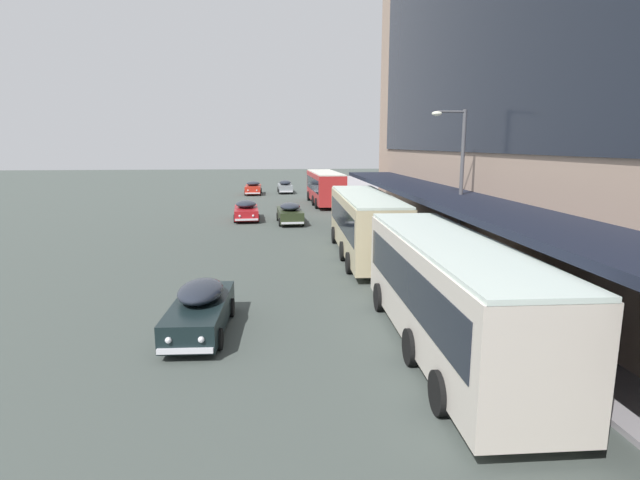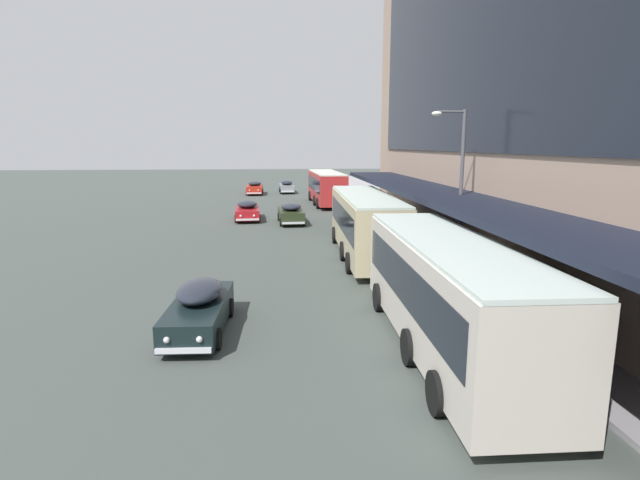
{
  "view_description": "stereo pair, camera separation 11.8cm",
  "coord_description": "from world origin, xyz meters",
  "px_view_note": "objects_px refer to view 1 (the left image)",
  "views": [
    {
      "loc": [
        -1.1,
        -2.43,
        5.91
      ],
      "look_at": [
        1.09,
        20.66,
        1.46
      ],
      "focal_mm": 28.0,
      "sensor_mm": 36.0,
      "label": 1
    },
    {
      "loc": [
        -0.98,
        -2.44,
        5.91
      ],
      "look_at": [
        1.09,
        20.66,
        1.46
      ],
      "focal_mm": 28.0,
      "sensor_mm": 36.0,
      "label": 2
    }
  ],
  "objects_px": {
    "sedan_second_near": "(246,210)",
    "sedan_lead_near": "(290,213)",
    "transit_bus_kerbside_far": "(325,186)",
    "street_lamp": "(458,182)",
    "sedan_far_back": "(201,308)",
    "sedan_second_mid": "(285,187)",
    "transit_bus_kerbside_rear": "(449,288)",
    "sedan_trailing_near": "(253,188)",
    "transit_bus_kerbside_front": "(365,221)"
  },
  "relations": [
    {
      "from": "sedan_second_near",
      "to": "sedan_lead_near",
      "type": "distance_m",
      "value": 4.02
    },
    {
      "from": "transit_bus_kerbside_rear",
      "to": "sedan_second_mid",
      "type": "bearing_deg",
      "value": 93.99
    },
    {
      "from": "sedan_second_mid",
      "to": "street_lamp",
      "type": "relative_size",
      "value": 0.67
    },
    {
      "from": "transit_bus_kerbside_rear",
      "to": "sedan_trailing_near",
      "type": "height_order",
      "value": "transit_bus_kerbside_rear"
    },
    {
      "from": "sedan_lead_near",
      "to": "transit_bus_kerbside_far",
      "type": "bearing_deg",
      "value": 71.66
    },
    {
      "from": "transit_bus_kerbside_front",
      "to": "transit_bus_kerbside_rear",
      "type": "relative_size",
      "value": 1.04
    },
    {
      "from": "transit_bus_kerbside_rear",
      "to": "transit_bus_kerbside_front",
      "type": "bearing_deg",
      "value": 90.41
    },
    {
      "from": "sedan_trailing_near",
      "to": "transit_bus_kerbside_rear",
      "type": "bearing_deg",
      "value": -81.24
    },
    {
      "from": "transit_bus_kerbside_rear",
      "to": "sedan_trailing_near",
      "type": "relative_size",
      "value": 2.27
    },
    {
      "from": "street_lamp",
      "to": "sedan_lead_near",
      "type": "bearing_deg",
      "value": 111.38
    },
    {
      "from": "sedan_second_mid",
      "to": "transit_bus_kerbside_rear",
      "type": "bearing_deg",
      "value": -86.01
    },
    {
      "from": "sedan_lead_near",
      "to": "sedan_trailing_near",
      "type": "xyz_separation_m",
      "value": [
        -3.6,
        22.84,
        0.0
      ]
    },
    {
      "from": "sedan_second_near",
      "to": "sedan_trailing_near",
      "type": "distance_m",
      "value": 20.69
    },
    {
      "from": "sedan_second_near",
      "to": "sedan_far_back",
      "type": "relative_size",
      "value": 1.01
    },
    {
      "from": "sedan_second_near",
      "to": "sedan_second_mid",
      "type": "height_order",
      "value": "sedan_second_mid"
    },
    {
      "from": "transit_bus_kerbside_front",
      "to": "sedan_second_mid",
      "type": "bearing_deg",
      "value": 95.22
    },
    {
      "from": "transit_bus_kerbside_far",
      "to": "sedan_second_near",
      "type": "bearing_deg",
      "value": -127.09
    },
    {
      "from": "transit_bus_kerbside_rear",
      "to": "sedan_lead_near",
      "type": "bearing_deg",
      "value": 98.57
    },
    {
      "from": "transit_bus_kerbside_far",
      "to": "sedan_lead_near",
      "type": "bearing_deg",
      "value": -108.34
    },
    {
      "from": "transit_bus_kerbside_far",
      "to": "sedan_trailing_near",
      "type": "height_order",
      "value": "transit_bus_kerbside_far"
    },
    {
      "from": "sedan_second_near",
      "to": "sedan_far_back",
      "type": "bearing_deg",
      "value": -90.55
    },
    {
      "from": "sedan_second_mid",
      "to": "sedan_lead_near",
      "type": "bearing_deg",
      "value": -90.62
    },
    {
      "from": "transit_bus_kerbside_far",
      "to": "sedan_trailing_near",
      "type": "relative_size",
      "value": 2.24
    },
    {
      "from": "sedan_second_mid",
      "to": "transit_bus_kerbside_far",
      "type": "bearing_deg",
      "value": -73.74
    },
    {
      "from": "sedan_lead_near",
      "to": "sedan_second_mid",
      "type": "relative_size",
      "value": 1.0
    },
    {
      "from": "transit_bus_kerbside_far",
      "to": "street_lamp",
      "type": "xyz_separation_m",
      "value": [
        2.68,
        -28.7,
        2.46
      ]
    },
    {
      "from": "sedan_far_back",
      "to": "street_lamp",
      "type": "xyz_separation_m",
      "value": [
        10.23,
        5.22,
        3.54
      ]
    },
    {
      "from": "sedan_lead_near",
      "to": "sedan_trailing_near",
      "type": "bearing_deg",
      "value": 98.96
    },
    {
      "from": "transit_bus_kerbside_far",
      "to": "transit_bus_kerbside_rear",
      "type": "bearing_deg",
      "value": -90.41
    },
    {
      "from": "transit_bus_kerbside_rear",
      "to": "transit_bus_kerbside_far",
      "type": "height_order",
      "value": "transit_bus_kerbside_rear"
    },
    {
      "from": "transit_bus_kerbside_rear",
      "to": "transit_bus_kerbside_far",
      "type": "distance_m",
      "value": 36.16
    },
    {
      "from": "sedan_trailing_near",
      "to": "sedan_far_back",
      "type": "relative_size",
      "value": 0.98
    },
    {
      "from": "transit_bus_kerbside_rear",
      "to": "sedan_second_mid",
      "type": "height_order",
      "value": "transit_bus_kerbside_rear"
    },
    {
      "from": "transit_bus_kerbside_far",
      "to": "sedan_second_mid",
      "type": "distance_m",
      "value": 13.11
    },
    {
      "from": "transit_bus_kerbside_rear",
      "to": "transit_bus_kerbside_far",
      "type": "xyz_separation_m",
      "value": [
        0.26,
        36.16,
        -0.03
      ]
    },
    {
      "from": "sedan_second_near",
      "to": "sedan_second_mid",
      "type": "relative_size",
      "value": 1.03
    },
    {
      "from": "transit_bus_kerbside_front",
      "to": "transit_bus_kerbside_rear",
      "type": "xyz_separation_m",
      "value": [
        0.09,
        -12.49,
        -0.02
      ]
    },
    {
      "from": "transit_bus_kerbside_front",
      "to": "street_lamp",
      "type": "relative_size",
      "value": 1.58
    },
    {
      "from": "sedan_lead_near",
      "to": "sedan_far_back",
      "type": "height_order",
      "value": "same"
    },
    {
      "from": "sedan_far_back",
      "to": "sedan_second_mid",
      "type": "relative_size",
      "value": 1.02
    },
    {
      "from": "transit_bus_kerbside_front",
      "to": "sedan_trailing_near",
      "type": "distance_m",
      "value": 35.43
    },
    {
      "from": "transit_bus_kerbside_far",
      "to": "sedan_trailing_near",
      "type": "xyz_separation_m",
      "value": [
        -7.52,
        11.01,
        -1.07
      ]
    },
    {
      "from": "sedan_second_near",
      "to": "sedan_second_mid",
      "type": "bearing_deg",
      "value": 80.65
    },
    {
      "from": "street_lamp",
      "to": "sedan_far_back",
      "type": "bearing_deg",
      "value": -152.96
    },
    {
      "from": "sedan_second_near",
      "to": "sedan_trailing_near",
      "type": "bearing_deg",
      "value": 90.57
    },
    {
      "from": "transit_bus_kerbside_front",
      "to": "transit_bus_kerbside_far",
      "type": "height_order",
      "value": "transit_bus_kerbside_front"
    },
    {
      "from": "sedan_second_mid",
      "to": "sedan_second_near",
      "type": "bearing_deg",
      "value": -99.35
    },
    {
      "from": "sedan_lead_near",
      "to": "sedan_second_mid",
      "type": "bearing_deg",
      "value": 89.38
    },
    {
      "from": "transit_bus_kerbside_rear",
      "to": "sedan_far_back",
      "type": "xyz_separation_m",
      "value": [
        -7.29,
        2.24,
        -1.11
      ]
    },
    {
      "from": "transit_bus_kerbside_rear",
      "to": "street_lamp",
      "type": "bearing_deg",
      "value": 68.49
    }
  ]
}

